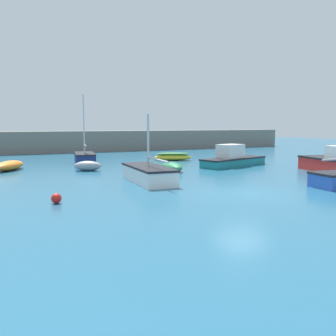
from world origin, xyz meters
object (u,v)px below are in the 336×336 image
(rowboat_with_red_cover, at_px, (173,156))
(rowboat_white_midwater, at_px, (172,167))
(motorboat_with_cabin, at_px, (233,159))
(mooring_buoy_red, at_px, (56,198))
(sailboat_tall_mast, at_px, (85,158))
(rowboat_blue_near, at_px, (9,166))
(fishing_dinghy_green, at_px, (88,166))
(sailboat_short_mast, at_px, (148,174))
(mooring_buoy_orange, at_px, (235,157))

(rowboat_with_red_cover, xyz_separation_m, rowboat_white_midwater, (-3.62, -7.13, -0.05))
(motorboat_with_cabin, bearing_deg, mooring_buoy_red, -168.01)
(rowboat_with_red_cover, bearing_deg, sailboat_tall_mast, -160.72)
(motorboat_with_cabin, distance_m, rowboat_with_red_cover, 6.75)
(sailboat_tall_mast, height_order, rowboat_blue_near, sailboat_tall_mast)
(fishing_dinghy_green, height_order, rowboat_with_red_cover, rowboat_with_red_cover)
(fishing_dinghy_green, distance_m, rowboat_with_red_cover, 9.99)
(fishing_dinghy_green, xyz_separation_m, rowboat_blue_near, (-5.08, 2.79, -0.01))
(sailboat_tall_mast, relative_size, mooring_buoy_red, 13.36)
(rowboat_with_red_cover, distance_m, mooring_buoy_red, 19.70)
(sailboat_short_mast, xyz_separation_m, rowboat_blue_near, (-6.92, 9.61, -0.14))
(sailboat_short_mast, bearing_deg, mooring_buoy_orange, -50.39)
(sailboat_short_mast, height_order, mooring_buoy_red, sailboat_short_mast)
(sailboat_short_mast, distance_m, rowboat_blue_near, 11.84)
(fishing_dinghy_green, height_order, mooring_buoy_red, fishing_dinghy_green)
(motorboat_with_cabin, bearing_deg, mooring_buoy_orange, 34.80)
(sailboat_tall_mast, bearing_deg, mooring_buoy_red, 172.26)
(fishing_dinghy_green, xyz_separation_m, mooring_buoy_orange, (14.56, 2.31, -0.11))
(sailboat_short_mast, bearing_deg, rowboat_with_red_cover, -28.82)
(sailboat_short_mast, xyz_separation_m, mooring_buoy_orange, (12.71, 9.12, -0.23))
(mooring_buoy_orange, bearing_deg, sailboat_tall_mast, 167.85)
(rowboat_blue_near, relative_size, rowboat_white_midwater, 1.23)
(fishing_dinghy_green, distance_m, mooring_buoy_red, 11.24)
(fishing_dinghy_green, distance_m, rowboat_white_midwater, 6.08)
(mooring_buoy_red, bearing_deg, mooring_buoy_orange, 34.76)
(rowboat_blue_near, relative_size, mooring_buoy_orange, 7.31)
(rowboat_with_red_cover, distance_m, mooring_buoy_orange, 5.90)
(rowboat_with_red_cover, bearing_deg, rowboat_blue_near, -148.08)
(mooring_buoy_red, bearing_deg, motorboat_with_cabin, 29.26)
(fishing_dinghy_green, relative_size, rowboat_blue_near, 0.59)
(sailboat_short_mast, relative_size, mooring_buoy_orange, 11.28)
(fishing_dinghy_green, bearing_deg, mooring_buoy_orange, 35.83)
(motorboat_with_cabin, bearing_deg, sailboat_short_mast, -170.28)
(sailboat_tall_mast, relative_size, sailboat_short_mast, 1.03)
(mooring_buoy_orange, bearing_deg, sailboat_short_mast, -144.33)
(rowboat_with_red_cover, relative_size, rowboat_white_midwater, 1.21)
(sailboat_tall_mast, relative_size, rowboat_with_red_cover, 1.61)
(fishing_dinghy_green, distance_m, rowboat_blue_near, 5.80)
(mooring_buoy_orange, height_order, mooring_buoy_red, mooring_buoy_orange)
(motorboat_with_cabin, relative_size, rowboat_blue_near, 1.79)
(sailboat_tall_mast, bearing_deg, rowboat_with_red_cover, -86.70)
(motorboat_with_cabin, xyz_separation_m, sailboat_short_mast, (-9.29, -4.73, -0.11))
(sailboat_tall_mast, height_order, motorboat_with_cabin, sailboat_tall_mast)
(motorboat_with_cabin, bearing_deg, rowboat_white_midwater, 169.91)
(sailboat_short_mast, height_order, rowboat_blue_near, sailboat_short_mast)
(sailboat_tall_mast, bearing_deg, rowboat_blue_near, 121.46)
(motorboat_with_cabin, distance_m, mooring_buoy_red, 17.28)
(rowboat_blue_near, relative_size, mooring_buoy_red, 8.42)
(sailboat_short_mast, height_order, mooring_buoy_orange, sailboat_short_mast)
(rowboat_blue_near, height_order, mooring_buoy_orange, rowboat_blue_near)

